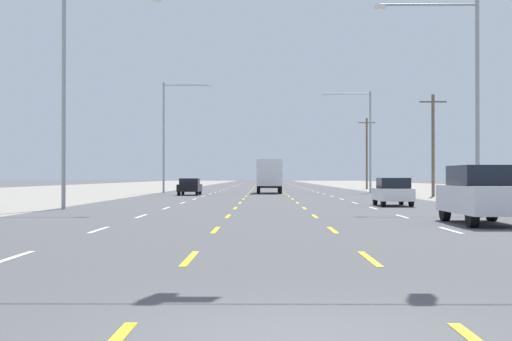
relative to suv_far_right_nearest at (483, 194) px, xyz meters
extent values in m
plane|color=#4C4C4F|center=(-7.06, 48.70, -1.03)|extent=(572.00, 572.00, 0.00)
cube|color=gray|center=(-31.81, 48.70, -1.02)|extent=(28.00, 440.00, 0.01)
cube|color=gray|center=(17.69, 48.70, -1.02)|extent=(28.00, 440.00, 0.01)
cube|color=white|center=(-12.31, -10.30, -1.02)|extent=(0.14, 2.60, 0.01)
cube|color=white|center=(-12.31, -2.80, -1.02)|extent=(0.14, 2.60, 0.01)
cube|color=white|center=(-12.31, 4.70, -1.02)|extent=(0.14, 2.60, 0.01)
cube|color=white|center=(-12.31, 12.20, -1.02)|extent=(0.14, 2.60, 0.01)
cube|color=white|center=(-12.31, 19.70, -1.02)|extent=(0.14, 2.60, 0.01)
cube|color=white|center=(-12.31, 27.20, -1.02)|extent=(0.14, 2.60, 0.01)
cube|color=white|center=(-12.31, 34.70, -1.02)|extent=(0.14, 2.60, 0.01)
cube|color=white|center=(-12.31, 42.20, -1.02)|extent=(0.14, 2.60, 0.01)
cube|color=white|center=(-12.31, 49.70, -1.02)|extent=(0.14, 2.60, 0.01)
cube|color=white|center=(-12.31, 57.20, -1.02)|extent=(0.14, 2.60, 0.01)
cube|color=white|center=(-12.31, 64.70, -1.02)|extent=(0.14, 2.60, 0.01)
cube|color=white|center=(-12.31, 72.20, -1.02)|extent=(0.14, 2.60, 0.01)
cube|color=white|center=(-12.31, 79.70, -1.02)|extent=(0.14, 2.60, 0.01)
cube|color=white|center=(-12.31, 87.20, -1.02)|extent=(0.14, 2.60, 0.01)
cube|color=white|center=(-12.31, 94.70, -1.02)|extent=(0.14, 2.60, 0.01)
cube|color=white|center=(-12.31, 102.20, -1.02)|extent=(0.14, 2.60, 0.01)
cube|color=white|center=(-12.31, 109.70, -1.02)|extent=(0.14, 2.60, 0.01)
cube|color=white|center=(-12.31, 117.20, -1.02)|extent=(0.14, 2.60, 0.01)
cube|color=white|center=(-12.31, 124.70, -1.02)|extent=(0.14, 2.60, 0.01)
cube|color=white|center=(-12.31, 132.20, -1.02)|extent=(0.14, 2.60, 0.01)
cube|color=white|center=(-12.31, 139.70, -1.02)|extent=(0.14, 2.60, 0.01)
cube|color=white|center=(-12.31, 147.20, -1.02)|extent=(0.14, 2.60, 0.01)
cube|color=white|center=(-12.31, 154.70, -1.02)|extent=(0.14, 2.60, 0.01)
cube|color=white|center=(-12.31, 162.20, -1.02)|extent=(0.14, 2.60, 0.01)
cube|color=white|center=(-12.31, 169.70, -1.02)|extent=(0.14, 2.60, 0.01)
cube|color=white|center=(-12.31, 177.20, -1.02)|extent=(0.14, 2.60, 0.01)
cube|color=white|center=(-12.31, 184.70, -1.02)|extent=(0.14, 2.60, 0.01)
cube|color=white|center=(-12.31, 192.20, -1.02)|extent=(0.14, 2.60, 0.01)
cube|color=white|center=(-12.31, 199.70, -1.02)|extent=(0.14, 2.60, 0.01)
cube|color=yellow|center=(-8.81, -10.30, -1.02)|extent=(0.14, 2.60, 0.01)
cube|color=yellow|center=(-8.81, -2.80, -1.02)|extent=(0.14, 2.60, 0.01)
cube|color=yellow|center=(-8.81, 4.70, -1.02)|extent=(0.14, 2.60, 0.01)
cube|color=yellow|center=(-8.81, 12.20, -1.02)|extent=(0.14, 2.60, 0.01)
cube|color=yellow|center=(-8.81, 19.70, -1.02)|extent=(0.14, 2.60, 0.01)
cube|color=yellow|center=(-8.81, 27.20, -1.02)|extent=(0.14, 2.60, 0.01)
cube|color=yellow|center=(-8.81, 34.70, -1.02)|extent=(0.14, 2.60, 0.01)
cube|color=yellow|center=(-8.81, 42.20, -1.02)|extent=(0.14, 2.60, 0.01)
cube|color=yellow|center=(-8.81, 49.70, -1.02)|extent=(0.14, 2.60, 0.01)
cube|color=yellow|center=(-8.81, 57.20, -1.02)|extent=(0.14, 2.60, 0.01)
cube|color=yellow|center=(-8.81, 64.70, -1.02)|extent=(0.14, 2.60, 0.01)
cube|color=yellow|center=(-8.81, 72.20, -1.02)|extent=(0.14, 2.60, 0.01)
cube|color=yellow|center=(-8.81, 79.70, -1.02)|extent=(0.14, 2.60, 0.01)
cube|color=yellow|center=(-8.81, 87.20, -1.02)|extent=(0.14, 2.60, 0.01)
cube|color=yellow|center=(-8.81, 94.70, -1.02)|extent=(0.14, 2.60, 0.01)
cube|color=yellow|center=(-8.81, 102.20, -1.02)|extent=(0.14, 2.60, 0.01)
cube|color=yellow|center=(-8.81, 109.70, -1.02)|extent=(0.14, 2.60, 0.01)
cube|color=yellow|center=(-8.81, 117.20, -1.02)|extent=(0.14, 2.60, 0.01)
cube|color=yellow|center=(-8.81, 124.70, -1.02)|extent=(0.14, 2.60, 0.01)
cube|color=yellow|center=(-8.81, 132.20, -1.02)|extent=(0.14, 2.60, 0.01)
cube|color=yellow|center=(-8.81, 139.70, -1.02)|extent=(0.14, 2.60, 0.01)
cube|color=yellow|center=(-8.81, 147.20, -1.02)|extent=(0.14, 2.60, 0.01)
cube|color=yellow|center=(-8.81, 154.70, -1.02)|extent=(0.14, 2.60, 0.01)
cube|color=yellow|center=(-8.81, 162.20, -1.02)|extent=(0.14, 2.60, 0.01)
cube|color=yellow|center=(-8.81, 169.70, -1.02)|extent=(0.14, 2.60, 0.01)
cube|color=yellow|center=(-8.81, 177.20, -1.02)|extent=(0.14, 2.60, 0.01)
cube|color=yellow|center=(-8.81, 184.70, -1.02)|extent=(0.14, 2.60, 0.01)
cube|color=yellow|center=(-8.81, 192.20, -1.02)|extent=(0.14, 2.60, 0.01)
cube|color=yellow|center=(-8.81, 199.70, -1.02)|extent=(0.14, 2.60, 0.01)
cube|color=yellow|center=(-5.31, -10.30, -1.02)|extent=(0.14, 2.60, 0.01)
cube|color=yellow|center=(-5.31, -2.80, -1.02)|extent=(0.14, 2.60, 0.01)
cube|color=yellow|center=(-5.31, 4.70, -1.02)|extent=(0.14, 2.60, 0.01)
cube|color=yellow|center=(-5.31, 12.20, -1.02)|extent=(0.14, 2.60, 0.01)
cube|color=yellow|center=(-5.31, 19.70, -1.02)|extent=(0.14, 2.60, 0.01)
cube|color=yellow|center=(-5.31, 27.20, -1.02)|extent=(0.14, 2.60, 0.01)
cube|color=yellow|center=(-5.31, 34.70, -1.02)|extent=(0.14, 2.60, 0.01)
cube|color=yellow|center=(-5.31, 42.20, -1.02)|extent=(0.14, 2.60, 0.01)
cube|color=yellow|center=(-5.31, 49.70, -1.02)|extent=(0.14, 2.60, 0.01)
cube|color=yellow|center=(-5.31, 57.20, -1.02)|extent=(0.14, 2.60, 0.01)
cube|color=yellow|center=(-5.31, 64.70, -1.02)|extent=(0.14, 2.60, 0.01)
cube|color=yellow|center=(-5.31, 72.20, -1.02)|extent=(0.14, 2.60, 0.01)
cube|color=yellow|center=(-5.31, 79.70, -1.02)|extent=(0.14, 2.60, 0.01)
cube|color=yellow|center=(-5.31, 87.20, -1.02)|extent=(0.14, 2.60, 0.01)
cube|color=yellow|center=(-5.31, 94.70, -1.02)|extent=(0.14, 2.60, 0.01)
cube|color=yellow|center=(-5.31, 102.20, -1.02)|extent=(0.14, 2.60, 0.01)
cube|color=yellow|center=(-5.31, 109.70, -1.02)|extent=(0.14, 2.60, 0.01)
cube|color=yellow|center=(-5.31, 117.20, -1.02)|extent=(0.14, 2.60, 0.01)
cube|color=yellow|center=(-5.31, 124.70, -1.02)|extent=(0.14, 2.60, 0.01)
cube|color=yellow|center=(-5.31, 132.20, -1.02)|extent=(0.14, 2.60, 0.01)
cube|color=yellow|center=(-5.31, 139.70, -1.02)|extent=(0.14, 2.60, 0.01)
cube|color=yellow|center=(-5.31, 147.20, -1.02)|extent=(0.14, 2.60, 0.01)
cube|color=yellow|center=(-5.31, 154.70, -1.02)|extent=(0.14, 2.60, 0.01)
cube|color=yellow|center=(-5.31, 162.20, -1.02)|extent=(0.14, 2.60, 0.01)
cube|color=yellow|center=(-5.31, 169.70, -1.02)|extent=(0.14, 2.60, 0.01)
cube|color=yellow|center=(-5.31, 177.20, -1.02)|extent=(0.14, 2.60, 0.01)
cube|color=yellow|center=(-5.31, 184.70, -1.02)|extent=(0.14, 2.60, 0.01)
cube|color=yellow|center=(-5.31, 192.20, -1.02)|extent=(0.14, 2.60, 0.01)
cube|color=yellow|center=(-5.31, 199.70, -1.02)|extent=(0.14, 2.60, 0.01)
cube|color=white|center=(-1.81, -2.80, -1.02)|extent=(0.14, 2.60, 0.01)
cube|color=white|center=(-1.81, 4.70, -1.02)|extent=(0.14, 2.60, 0.01)
cube|color=white|center=(-1.81, 12.20, -1.02)|extent=(0.14, 2.60, 0.01)
cube|color=white|center=(-1.81, 19.70, -1.02)|extent=(0.14, 2.60, 0.01)
cube|color=white|center=(-1.81, 27.20, -1.02)|extent=(0.14, 2.60, 0.01)
cube|color=white|center=(-1.81, 34.70, -1.02)|extent=(0.14, 2.60, 0.01)
cube|color=white|center=(-1.81, 42.20, -1.02)|extent=(0.14, 2.60, 0.01)
cube|color=white|center=(-1.81, 49.70, -1.02)|extent=(0.14, 2.60, 0.01)
cube|color=white|center=(-1.81, 57.20, -1.02)|extent=(0.14, 2.60, 0.01)
cube|color=white|center=(-1.81, 64.70, -1.02)|extent=(0.14, 2.60, 0.01)
cube|color=white|center=(-1.81, 72.20, -1.02)|extent=(0.14, 2.60, 0.01)
cube|color=white|center=(-1.81, 79.70, -1.02)|extent=(0.14, 2.60, 0.01)
cube|color=white|center=(-1.81, 87.20, -1.02)|extent=(0.14, 2.60, 0.01)
cube|color=white|center=(-1.81, 94.70, -1.02)|extent=(0.14, 2.60, 0.01)
cube|color=white|center=(-1.81, 102.20, -1.02)|extent=(0.14, 2.60, 0.01)
cube|color=white|center=(-1.81, 109.70, -1.02)|extent=(0.14, 2.60, 0.01)
cube|color=white|center=(-1.81, 117.20, -1.02)|extent=(0.14, 2.60, 0.01)
cube|color=white|center=(-1.81, 124.70, -1.02)|extent=(0.14, 2.60, 0.01)
cube|color=white|center=(-1.81, 132.20, -1.02)|extent=(0.14, 2.60, 0.01)
cube|color=white|center=(-1.81, 139.70, -1.02)|extent=(0.14, 2.60, 0.01)
cube|color=white|center=(-1.81, 147.20, -1.02)|extent=(0.14, 2.60, 0.01)
cube|color=white|center=(-1.81, 154.70, -1.02)|extent=(0.14, 2.60, 0.01)
cube|color=white|center=(-1.81, 162.20, -1.02)|extent=(0.14, 2.60, 0.01)
cube|color=white|center=(-1.81, 169.70, -1.02)|extent=(0.14, 2.60, 0.01)
cube|color=white|center=(-1.81, 177.20, -1.02)|extent=(0.14, 2.60, 0.01)
cube|color=white|center=(-1.81, 184.70, -1.02)|extent=(0.14, 2.60, 0.01)
cube|color=white|center=(-1.81, 192.20, -1.02)|extent=(0.14, 2.60, 0.01)
cube|color=white|center=(-1.81, 199.70, -1.02)|extent=(0.14, 2.60, 0.01)
cube|color=silver|center=(0.00, 0.01, -0.19)|extent=(1.98, 4.90, 0.92)
cube|color=black|center=(0.00, -0.04, 0.61)|extent=(1.82, 2.70, 0.68)
cylinder|color=black|center=(-0.84, 1.71, -0.65)|extent=(0.26, 0.76, 0.76)
cylinder|color=black|center=(0.84, 1.71, -0.65)|extent=(0.26, 0.76, 0.76)
cylinder|color=black|center=(-0.84, -1.69, -0.65)|extent=(0.26, 0.76, 0.76)
cube|color=white|center=(-0.28, 15.42, -0.40)|extent=(1.72, 3.90, 0.66)
cube|color=black|center=(-0.28, 15.17, 0.22)|extent=(1.58, 1.90, 0.58)
cylinder|color=black|center=(-1.02, 16.82, -0.73)|extent=(0.20, 0.60, 0.60)
cylinder|color=black|center=(0.46, 16.82, -0.73)|extent=(0.20, 0.60, 0.60)
cylinder|color=black|center=(-1.02, 14.02, -0.73)|extent=(0.20, 0.60, 0.60)
cylinder|color=black|center=(0.46, 14.02, -0.73)|extent=(0.20, 0.60, 0.60)
cube|color=black|center=(-13.82, 38.51, -0.40)|extent=(1.80, 4.50, 0.62)
cube|color=black|center=(-13.82, 38.41, 0.17)|extent=(1.62, 2.10, 0.52)
cylinder|color=black|center=(-14.59, 40.06, -0.71)|extent=(0.22, 0.64, 0.64)
cylinder|color=black|center=(-13.05, 40.06, -0.71)|extent=(0.22, 0.64, 0.64)
cylinder|color=black|center=(-14.59, 36.96, -0.71)|extent=(0.22, 0.64, 0.64)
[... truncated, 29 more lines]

